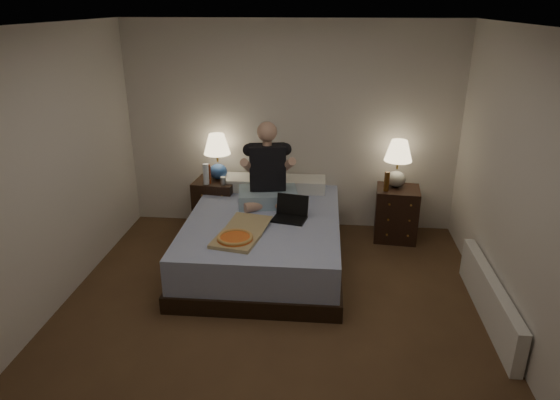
# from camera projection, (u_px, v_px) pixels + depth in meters

# --- Properties ---
(floor) EXTENTS (4.00, 4.50, 0.00)m
(floor) POSITION_uv_depth(u_px,v_px,m) (270.00, 327.00, 4.38)
(floor) COLOR brown
(floor) RESTS_ON ground
(ceiling) EXTENTS (4.00, 4.50, 0.00)m
(ceiling) POSITION_uv_depth(u_px,v_px,m) (268.00, 27.00, 3.46)
(ceiling) COLOR white
(ceiling) RESTS_ON ground
(wall_back) EXTENTS (4.00, 0.00, 2.50)m
(wall_back) POSITION_uv_depth(u_px,v_px,m) (291.00, 128.00, 6.00)
(wall_back) COLOR silver
(wall_back) RESTS_ON ground
(wall_left) EXTENTS (0.00, 4.50, 2.50)m
(wall_left) POSITION_uv_depth(u_px,v_px,m) (28.00, 187.00, 4.10)
(wall_left) COLOR silver
(wall_left) RESTS_ON ground
(wall_right) EXTENTS (0.00, 4.50, 2.50)m
(wall_right) POSITION_uv_depth(u_px,v_px,m) (533.00, 204.00, 3.74)
(wall_right) COLOR silver
(wall_right) RESTS_ON ground
(bed) EXTENTS (1.61, 2.14, 0.53)m
(bed) POSITION_uv_depth(u_px,v_px,m) (264.00, 239.00, 5.41)
(bed) COLOR #5E74BD
(bed) RESTS_ON floor
(nightstand_left) EXTENTS (0.54, 0.50, 0.64)m
(nightstand_left) POSITION_uv_depth(u_px,v_px,m) (217.00, 205.00, 6.18)
(nightstand_left) COLOR black
(nightstand_left) RESTS_ON floor
(nightstand_right) EXTENTS (0.53, 0.48, 0.64)m
(nightstand_right) POSITION_uv_depth(u_px,v_px,m) (396.00, 214.00, 5.93)
(nightstand_right) COLOR black
(nightstand_right) RESTS_ON floor
(lamp_left) EXTENTS (0.39, 0.39, 0.56)m
(lamp_left) POSITION_uv_depth(u_px,v_px,m) (217.00, 157.00, 6.01)
(lamp_left) COLOR #26498D
(lamp_left) RESTS_ON nightstand_left
(lamp_right) EXTENTS (0.36, 0.36, 0.56)m
(lamp_right) POSITION_uv_depth(u_px,v_px,m) (398.00, 164.00, 5.77)
(lamp_right) COLOR gray
(lamp_right) RESTS_ON nightstand_right
(water_bottle) EXTENTS (0.07, 0.07, 0.25)m
(water_bottle) POSITION_uv_depth(u_px,v_px,m) (206.00, 174.00, 5.89)
(water_bottle) COLOR white
(water_bottle) RESTS_ON nightstand_left
(soda_can) EXTENTS (0.07, 0.07, 0.10)m
(soda_can) POSITION_uv_depth(u_px,v_px,m) (223.00, 181.00, 5.89)
(soda_can) COLOR #A6A6A1
(soda_can) RESTS_ON nightstand_left
(beer_bottle_left) EXTENTS (0.06, 0.06, 0.23)m
(beer_bottle_left) POSITION_uv_depth(u_px,v_px,m) (208.00, 174.00, 5.93)
(beer_bottle_left) COLOR #61240D
(beer_bottle_left) RESTS_ON nightstand_left
(beer_bottle_right) EXTENTS (0.06, 0.06, 0.23)m
(beer_bottle_right) POSITION_uv_depth(u_px,v_px,m) (387.00, 181.00, 5.70)
(beer_bottle_right) COLOR #522E0B
(beer_bottle_right) RESTS_ON nightstand_right
(person) EXTENTS (0.74, 0.62, 0.93)m
(person) POSITION_uv_depth(u_px,v_px,m) (268.00, 164.00, 5.49)
(person) COLOR black
(person) RESTS_ON bed
(laptop) EXTENTS (0.39, 0.34, 0.24)m
(laptop) POSITION_uv_depth(u_px,v_px,m) (289.00, 210.00, 5.18)
(laptop) COLOR black
(laptop) RESTS_ON bed
(pizza_box) EXTENTS (0.54, 0.82, 0.08)m
(pizza_box) POSITION_uv_depth(u_px,v_px,m) (235.00, 239.00, 4.73)
(pizza_box) COLOR tan
(pizza_box) RESTS_ON bed
(radiator) EXTENTS (0.10, 1.60, 0.40)m
(radiator) POSITION_uv_depth(u_px,v_px,m) (489.00, 299.00, 4.44)
(radiator) COLOR white
(radiator) RESTS_ON floor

